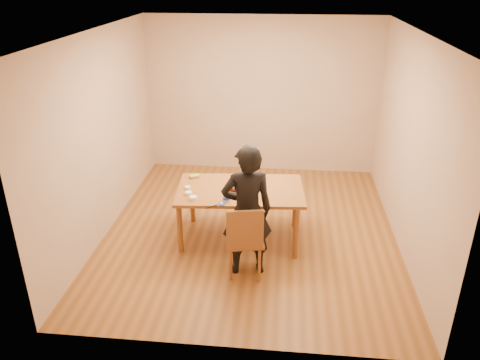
# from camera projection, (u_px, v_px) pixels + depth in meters

# --- Properties ---
(room_shell) EXTENTS (4.00, 4.50, 2.70)m
(room_shell) POSITION_uv_depth(u_px,v_px,m) (253.00, 132.00, 6.36)
(room_shell) COLOR brown
(room_shell) RESTS_ON ground
(dining_table) EXTENTS (1.71, 1.10, 0.04)m
(dining_table) POSITION_uv_depth(u_px,v_px,m) (240.00, 190.00, 6.12)
(dining_table) COLOR brown
(dining_table) RESTS_ON floor
(dining_chair) EXTENTS (0.46, 0.46, 0.04)m
(dining_chair) POSITION_uv_depth(u_px,v_px,m) (246.00, 240.00, 5.52)
(dining_chair) COLOR brown
(dining_chair) RESTS_ON floor
(cake_plate) EXTENTS (0.30, 0.30, 0.02)m
(cake_plate) POSITION_uv_depth(u_px,v_px,m) (238.00, 187.00, 6.14)
(cake_plate) COLOR red
(cake_plate) RESTS_ON dining_table
(cake) EXTENTS (0.20, 0.20, 0.06)m
(cake) POSITION_uv_depth(u_px,v_px,m) (238.00, 184.00, 6.12)
(cake) COLOR white
(cake) RESTS_ON cake_plate
(frosting_dome) EXTENTS (0.20, 0.20, 0.03)m
(frosting_dome) POSITION_uv_depth(u_px,v_px,m) (238.00, 181.00, 6.11)
(frosting_dome) COLOR white
(frosting_dome) RESTS_ON cake
(frosting_tub) EXTENTS (0.09, 0.09, 0.08)m
(frosting_tub) POSITION_uv_depth(u_px,v_px,m) (227.00, 198.00, 5.79)
(frosting_tub) COLOR white
(frosting_tub) RESTS_ON dining_table
(frosting_lid) EXTENTS (0.10, 0.10, 0.01)m
(frosting_lid) POSITION_uv_depth(u_px,v_px,m) (222.00, 204.00, 5.72)
(frosting_lid) COLOR #173A9A
(frosting_lid) RESTS_ON dining_table
(frosting_dollop) EXTENTS (0.04, 0.04, 0.02)m
(frosting_dollop) POSITION_uv_depth(u_px,v_px,m) (222.00, 203.00, 5.71)
(frosting_dollop) COLOR white
(frosting_dollop) RESTS_ON frosting_lid
(ramekin_green) EXTENTS (0.09, 0.09, 0.04)m
(ramekin_green) POSITION_uv_depth(u_px,v_px,m) (193.00, 198.00, 5.82)
(ramekin_green) COLOR white
(ramekin_green) RESTS_ON dining_table
(ramekin_yellow) EXTENTS (0.07, 0.07, 0.04)m
(ramekin_yellow) POSITION_uv_depth(u_px,v_px,m) (188.00, 188.00, 6.10)
(ramekin_yellow) COLOR white
(ramekin_yellow) RESTS_ON dining_table
(ramekin_multi) EXTENTS (0.09, 0.09, 0.04)m
(ramekin_multi) POSITION_uv_depth(u_px,v_px,m) (189.00, 193.00, 5.94)
(ramekin_multi) COLOR white
(ramekin_multi) RESTS_ON dining_table
(candy_box_pink) EXTENTS (0.13, 0.09, 0.02)m
(candy_box_pink) POSITION_uv_depth(u_px,v_px,m) (195.00, 177.00, 6.43)
(candy_box_pink) COLOR #E53584
(candy_box_pink) RESTS_ON dining_table
(candy_box_green) EXTENTS (0.15, 0.12, 0.02)m
(candy_box_green) POSITION_uv_depth(u_px,v_px,m) (195.00, 176.00, 6.42)
(candy_box_green) COLOR green
(candy_box_green) RESTS_ON candy_box_pink
(spatula) EXTENTS (0.14, 0.11, 0.01)m
(spatula) POSITION_uv_depth(u_px,v_px,m) (211.00, 207.00, 5.65)
(spatula) COLOR black
(spatula) RESTS_ON dining_table
(person) EXTENTS (0.67, 0.51, 1.64)m
(person) POSITION_uv_depth(u_px,v_px,m) (247.00, 211.00, 5.41)
(person) COLOR black
(person) RESTS_ON floor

